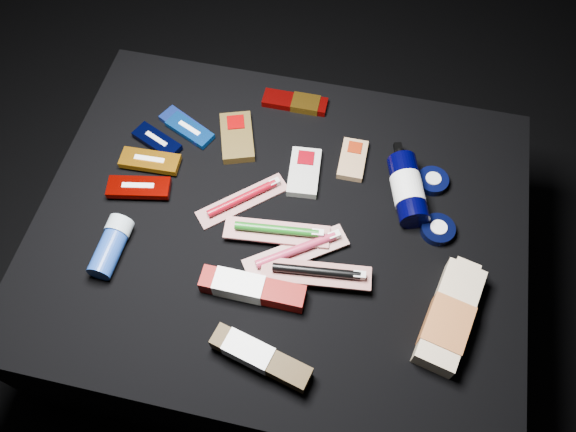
% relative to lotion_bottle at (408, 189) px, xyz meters
% --- Properties ---
extents(ground, '(3.00, 3.00, 0.00)m').
position_rel_lotion_bottle_xyz_m(ground, '(-0.24, -0.12, -0.43)').
color(ground, black).
rests_on(ground, ground).
extents(cloth_table, '(0.98, 0.78, 0.40)m').
position_rel_lotion_bottle_xyz_m(cloth_table, '(-0.24, -0.12, -0.23)').
color(cloth_table, black).
rests_on(cloth_table, ground).
extents(luna_bar_0, '(0.12, 0.09, 0.02)m').
position_rel_lotion_bottle_xyz_m(luna_bar_0, '(-0.50, 0.08, -0.02)').
color(luna_bar_0, '#1E3DBC').
rests_on(luna_bar_0, cloth_table).
extents(luna_bar_1, '(0.12, 0.08, 0.01)m').
position_rel_lotion_bottle_xyz_m(luna_bar_1, '(-0.48, 0.06, -0.02)').
color(luna_bar_1, '#0D4EB8').
rests_on(luna_bar_1, cloth_table).
extents(luna_bar_2, '(0.12, 0.08, 0.01)m').
position_rel_lotion_bottle_xyz_m(luna_bar_2, '(-0.54, 0.02, -0.02)').
color(luna_bar_2, black).
rests_on(luna_bar_2, cloth_table).
extents(luna_bar_3, '(0.13, 0.05, 0.02)m').
position_rel_lotion_bottle_xyz_m(luna_bar_3, '(-0.54, -0.04, -0.02)').
color(luna_bar_3, '#BD710E').
rests_on(luna_bar_3, cloth_table).
extents(luna_bar_4, '(0.13, 0.07, 0.02)m').
position_rel_lotion_bottle_xyz_m(luna_bar_4, '(-0.54, -0.11, -0.01)').
color(luna_bar_4, '#7B0500').
rests_on(luna_bar_4, cloth_table).
extents(clif_bar_0, '(0.10, 0.14, 0.02)m').
position_rel_lotion_bottle_xyz_m(clif_bar_0, '(-0.38, 0.07, -0.02)').
color(clif_bar_0, '#4A3815').
rests_on(clif_bar_0, cloth_table).
extents(clif_bar_1, '(0.07, 0.12, 0.02)m').
position_rel_lotion_bottle_xyz_m(clif_bar_1, '(-0.22, 0.01, -0.02)').
color(clif_bar_1, '#BABAB1').
rests_on(clif_bar_1, cloth_table).
extents(clif_bar_2, '(0.05, 0.10, 0.02)m').
position_rel_lotion_bottle_xyz_m(clif_bar_2, '(-0.12, 0.07, -0.02)').
color(clif_bar_2, tan).
rests_on(clif_bar_2, cloth_table).
extents(power_bar, '(0.15, 0.05, 0.02)m').
position_rel_lotion_bottle_xyz_m(power_bar, '(-0.27, 0.19, -0.02)').
color(power_bar, '#750605').
rests_on(power_bar, cloth_table).
extents(lotion_bottle, '(0.10, 0.20, 0.06)m').
position_rel_lotion_bottle_xyz_m(lotion_bottle, '(0.00, 0.00, 0.00)').
color(lotion_bottle, black).
rests_on(lotion_bottle, cloth_table).
extents(cream_tin_upper, '(0.07, 0.07, 0.02)m').
position_rel_lotion_bottle_xyz_m(cream_tin_upper, '(0.05, 0.05, -0.02)').
color(cream_tin_upper, black).
rests_on(cream_tin_upper, cloth_table).
extents(cream_tin_lower, '(0.07, 0.07, 0.02)m').
position_rel_lotion_bottle_xyz_m(cream_tin_lower, '(0.07, -0.07, -0.02)').
color(cream_tin_lower, black).
rests_on(cream_tin_lower, cloth_table).
extents(bodywash_bottle, '(0.12, 0.22, 0.04)m').
position_rel_lotion_bottle_xyz_m(bodywash_bottle, '(0.10, -0.25, -0.01)').
color(bodywash_bottle, beige).
rests_on(bodywash_bottle, cloth_table).
extents(deodorant_stick, '(0.05, 0.12, 0.05)m').
position_rel_lotion_bottle_xyz_m(deodorant_stick, '(-0.54, -0.25, -0.01)').
color(deodorant_stick, navy).
rests_on(deodorant_stick, cloth_table).
extents(toothbrush_pack_0, '(0.18, 0.16, 0.02)m').
position_rel_lotion_bottle_xyz_m(toothbrush_pack_0, '(-0.32, -0.08, -0.02)').
color(toothbrush_pack_0, '#B0A7A4').
rests_on(toothbrush_pack_0, cloth_table).
extents(toothbrush_pack_1, '(0.20, 0.16, 0.02)m').
position_rel_lotion_bottle_xyz_m(toothbrush_pack_1, '(-0.19, -0.18, -0.02)').
color(toothbrush_pack_1, silver).
rests_on(toothbrush_pack_1, cloth_table).
extents(toothbrush_pack_2, '(0.21, 0.07, 0.02)m').
position_rel_lotion_bottle_xyz_m(toothbrush_pack_2, '(-0.24, -0.15, -0.01)').
color(toothbrush_pack_2, silver).
rests_on(toothbrush_pack_2, cloth_table).
extents(toothbrush_pack_3, '(0.21, 0.07, 0.02)m').
position_rel_lotion_bottle_xyz_m(toothbrush_pack_3, '(-0.14, -0.22, -0.00)').
color(toothbrush_pack_3, '#B0A7A4').
rests_on(toothbrush_pack_3, cloth_table).
extents(toothpaste_carton_red, '(0.20, 0.05, 0.04)m').
position_rel_lotion_bottle_xyz_m(toothpaste_carton_red, '(-0.26, -0.27, -0.01)').
color(toothpaste_carton_red, maroon).
rests_on(toothpaste_carton_red, cloth_table).
extents(toothpaste_carton_green, '(0.19, 0.08, 0.04)m').
position_rel_lotion_bottle_xyz_m(toothpaste_carton_green, '(-0.22, -0.39, -0.01)').
color(toothpaste_carton_green, '#33240C').
rests_on(toothpaste_carton_green, cloth_table).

